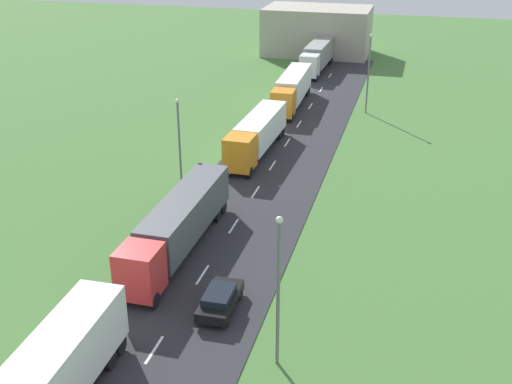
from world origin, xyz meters
TOP-DOWN VIEW (x-y plane):
  - road at (0.00, 24.50)m, footprint 10.00×140.00m
  - lane_marking_centre at (0.00, 22.25)m, footprint 0.16×124.61m
  - truck_second at (-2.55, 32.54)m, footprint 2.59×14.79m
  - truck_third at (-2.18, 51.97)m, footprint 2.84×13.16m
  - truck_fourth at (-2.21, 68.40)m, footprint 2.84×13.47m
  - truck_fifth at (-2.28, 86.16)m, footprint 2.81×13.00m
  - car_third at (2.31, 26.40)m, footprint 1.90×4.15m
  - lamppost_second at (6.59, 22.74)m, footprint 0.36×0.36m
  - lamppost_third at (-6.56, 43.33)m, footprint 0.36×0.36m
  - lamppost_fourth at (6.53, 67.82)m, footprint 0.36×0.36m
  - distant_building at (-4.30, 97.49)m, footprint 16.20×10.07m

SIDE VIEW (x-z plane):
  - road at x=0.00m, z-range 0.00..0.06m
  - lane_marking_centre at x=0.00m, z-range 0.06..0.07m
  - car_third at x=2.31m, z-range 0.10..1.52m
  - truck_third at x=-2.18m, z-range 0.34..3.79m
  - truck_second at x=-2.55m, z-range 0.36..3.91m
  - truck_fourth at x=-2.21m, z-range 0.33..3.96m
  - truck_fifth at x=-2.28m, z-range 0.32..4.12m
  - distant_building at x=-4.30m, z-range 0.00..7.19m
  - lamppost_third at x=-6.56m, z-range 0.47..7.98m
  - lamppost_second at x=6.59m, z-range 0.48..9.03m
  - lamppost_fourth at x=6.53m, z-range 0.48..9.41m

